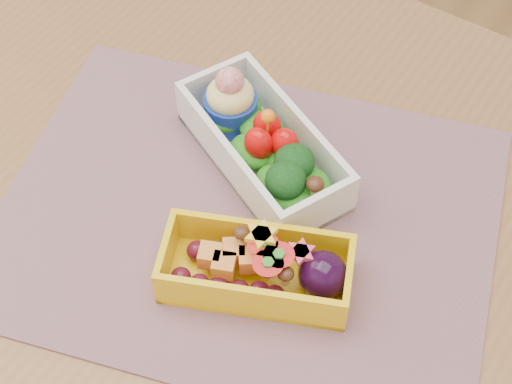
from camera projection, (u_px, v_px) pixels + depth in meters
The scene contains 4 objects.
table at pixel (238, 306), 0.78m from camera, with size 1.20×0.80×0.75m.
placemat at pixel (246, 217), 0.73m from camera, with size 0.45×0.35×0.00m, color #986970.
bento_white at pixel (262, 144), 0.74m from camera, with size 0.21×0.15×0.08m.
bento_yellow at pixel (260, 269), 0.66m from camera, with size 0.18×0.13×0.05m.
Camera 1 is at (0.22, -0.31, 1.35)m, focal length 55.30 mm.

